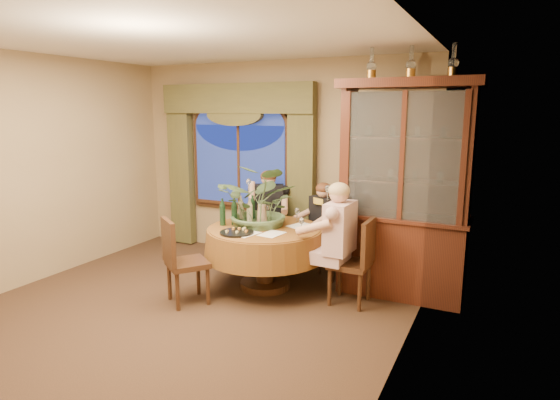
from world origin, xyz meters
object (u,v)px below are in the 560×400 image
at_px(oil_lamp_center, 411,62).
at_px(chair_front_left, 187,261).
at_px(wine_bottle_0, 241,209).
at_px(dining_table, 265,258).
at_px(china_cabinet, 404,191).
at_px(olive_bowl, 268,227).
at_px(wine_bottle_3, 253,208).
at_px(person_pink, 340,244).
at_px(person_scarf, 324,228).
at_px(oil_lamp_right, 454,60).
at_px(centerpiece_plant, 262,173).
at_px(oil_lamp_left, 372,64).
at_px(chair_right, 350,262).
at_px(stoneware_vase, 262,215).
at_px(wine_bottle_2, 250,212).
at_px(person_back, 269,216).
at_px(chair_back, 264,230).
at_px(chair_back_right, 338,241).
at_px(wine_bottle_4, 234,212).
at_px(wine_bottle_1, 223,212).

bearing_deg(oil_lamp_center, chair_front_left, -148.67).
bearing_deg(wine_bottle_0, dining_table, -17.18).
distance_m(china_cabinet, wine_bottle_0, 1.98).
height_order(olive_bowl, wine_bottle_3, wine_bottle_3).
bearing_deg(chair_front_left, china_cabinet, 67.85).
height_order(person_pink, person_scarf, person_pink).
distance_m(oil_lamp_right, centerpiece_plant, 2.41).
distance_m(oil_lamp_left, person_scarf, 2.15).
bearing_deg(chair_right, stoneware_vase, 84.30).
bearing_deg(stoneware_vase, dining_table, -49.26).
bearing_deg(oil_lamp_center, wine_bottle_0, -168.90).
bearing_deg(dining_table, wine_bottle_2, 172.44).
bearing_deg(person_back, wine_bottle_0, 66.72).
bearing_deg(chair_right, chair_back, 61.60).
bearing_deg(oil_lamp_center, chair_back_right, 164.21).
height_order(centerpiece_plant, wine_bottle_3, centerpiece_plant).
distance_m(chair_back, person_scarf, 0.88).
height_order(chair_right, wine_bottle_0, wine_bottle_0).
relative_size(dining_table, wine_bottle_3, 4.40).
distance_m(person_back, wine_bottle_4, 1.01).
distance_m(person_pink, wine_bottle_4, 1.36).
relative_size(dining_table, wine_bottle_2, 4.40).
xyz_separation_m(oil_lamp_center, oil_lamp_right, (0.43, 0.00, 0.00)).
relative_size(centerpiece_plant, wine_bottle_2, 3.39).
distance_m(oil_lamp_right, wine_bottle_3, 2.83).
bearing_deg(person_pink, wine_bottle_0, 85.62).
xyz_separation_m(china_cabinet, person_back, (-1.94, 0.42, -0.57)).
bearing_deg(person_scarf, wine_bottle_1, 73.01).
relative_size(chair_back, wine_bottle_0, 2.91).
bearing_deg(chair_right, wine_bottle_1, 94.46).
xyz_separation_m(stoneware_vase, wine_bottle_4, (-0.29, -0.17, 0.04)).
relative_size(olive_bowl, wine_bottle_2, 0.45).
relative_size(chair_front_left, person_scarf, 0.79).
bearing_deg(stoneware_vase, chair_back_right, 39.51).
distance_m(oil_lamp_right, olive_bowl, 2.69).
height_order(dining_table, chair_right, chair_right).
distance_m(oil_lamp_center, chair_back_right, 2.32).
distance_m(oil_lamp_center, person_scarf, 2.31).
bearing_deg(oil_lamp_left, chair_right, -93.34).
xyz_separation_m(dining_table, oil_lamp_center, (1.51, 0.50, 2.25)).
relative_size(oil_lamp_center, person_scarf, 0.28).
relative_size(dining_table, chair_back_right, 1.51).
bearing_deg(person_pink, oil_lamp_center, -42.90).
xyz_separation_m(person_pink, wine_bottle_1, (-1.46, -0.08, 0.23)).
bearing_deg(centerpiece_plant, person_back, 112.49).
relative_size(person_pink, centerpiece_plant, 1.22).
relative_size(person_scarf, olive_bowl, 8.22).
bearing_deg(china_cabinet, person_back, 167.79).
distance_m(oil_lamp_right, wine_bottle_0, 2.93).
bearing_deg(stoneware_vase, chair_right, -5.55).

